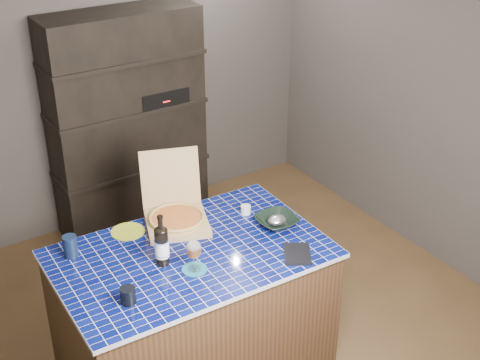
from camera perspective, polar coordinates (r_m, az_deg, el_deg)
room at (r=3.97m, az=-0.87°, el=2.00°), size 3.50×3.50×3.50m
shelving_unit at (r=5.36m, az=-9.53°, el=4.74°), size 1.20×0.41×1.80m
kitchen_island at (r=4.09m, az=-4.04°, el=-11.01°), size 1.56×1.01×0.84m
pizza_box at (r=4.07m, az=-5.48°, el=-3.06°), size 0.49×0.54×0.40m
mead_bottle at (r=3.69m, az=-6.70°, el=-5.54°), size 0.08×0.08×0.31m
teal_trivet at (r=3.69m, az=-3.90°, el=-7.61°), size 0.14×0.14×0.01m
wine_glass at (r=3.62m, az=-3.96°, el=-5.96°), size 0.08×0.08×0.19m
tumbler at (r=3.48m, az=-9.53°, el=-9.69°), size 0.08×0.08×0.09m
dvd_case at (r=3.81m, az=4.92°, el=-6.30°), size 0.24×0.25×0.02m
bowl at (r=4.06m, az=3.16°, el=-3.54°), size 0.25×0.25×0.06m
foil_contents at (r=4.05m, az=3.16°, el=-3.42°), size 0.12×0.10×0.06m
white_jar at (r=4.17m, az=0.49°, el=-2.54°), size 0.06×0.06×0.05m
navy_cup at (r=3.88m, az=-14.28°, el=-5.50°), size 0.08×0.08×0.13m
green_trivet at (r=4.06m, az=-9.55°, el=-4.35°), size 0.20×0.20×0.01m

